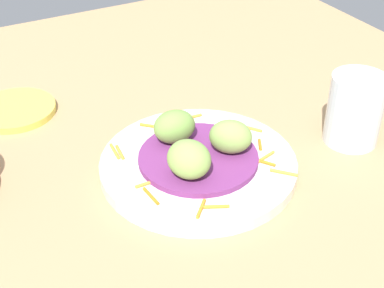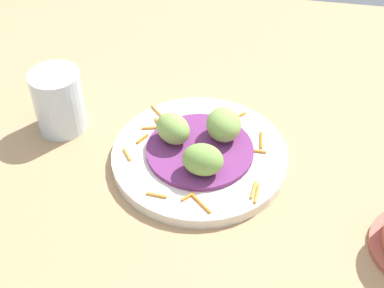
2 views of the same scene
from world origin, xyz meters
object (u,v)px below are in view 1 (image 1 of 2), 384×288
Objects in this scene: guac_scoop_left at (189,159)px; side_plate_small at (15,110)px; guac_scoop_right at (176,128)px; water_glass at (355,110)px; guac_scoop_center at (231,137)px; main_plate at (198,165)px.

guac_scoop_left is 0.46× the size of side_plate_small.
guac_scoop_left reaches higher than guac_scoop_right.
water_glass reaches higher than guac_scoop_right.
guac_scoop_center is at bearing 128.55° from side_plate_small.
water_glass is (-23.05, 7.89, 0.29)cm from guac_scoop_right.
guac_scoop_center and guac_scoop_right have the same top height.
guac_scoop_right is at bearing -18.88° from water_glass.
guac_scoop_left is 0.57× the size of water_glass.
main_plate is 4.55× the size of guac_scoop_left.
guac_scoop_right is at bearing -44.65° from guac_scoop_center.
guac_scoop_left is 7.23cm from guac_scoop_right.
side_plate_small is at bearing -36.94° from water_glass.
guac_scoop_left is at bearing 116.51° from side_plate_small.
water_glass is (-24.88, 0.89, 0.16)cm from guac_scoop_left.
guac_scoop_right is (-1.83, -7.00, -0.13)cm from guac_scoop_left.
water_glass is at bearing 171.10° from guac_scoop_center.
guac_scoop_left is at bearing 15.35° from guac_scoop_center.
guac_scoop_center is at bearing 135.35° from guac_scoop_right.
guac_scoop_right is 0.47× the size of side_plate_small.
guac_scoop_right reaches higher than main_plate.
guac_scoop_left is 7.23cm from guac_scoop_center.
guac_scoop_left is 32.14cm from side_plate_small.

